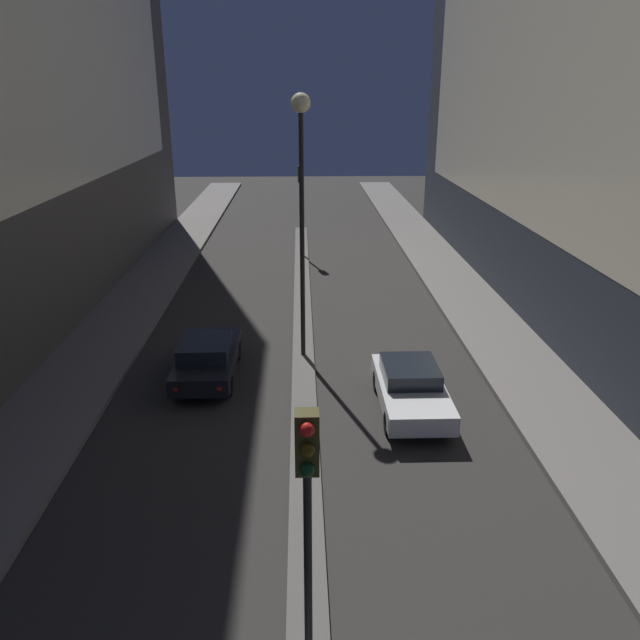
# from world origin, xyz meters

# --- Properties ---
(building_right) EXTENTS (6.01, 41.58, 22.49)m
(building_right) POSITION_xyz_m (11.93, 20.79, 11.25)
(building_right) COLOR #2D333D
(building_right) RESTS_ON ground
(median_strip) EXTENTS (0.77, 37.55, 0.11)m
(median_strip) POSITION_xyz_m (0.00, 19.78, 0.06)
(median_strip) COLOR #56544F
(median_strip) RESTS_ON ground
(traffic_light_near) EXTENTS (0.32, 0.42, 4.96)m
(traffic_light_near) POSITION_xyz_m (0.00, 3.53, 3.74)
(traffic_light_near) COLOR black
(traffic_light_near) RESTS_ON median_strip
(traffic_light_mid) EXTENTS (0.32, 0.42, 4.96)m
(traffic_light_mid) POSITION_xyz_m (0.00, 31.17, 3.74)
(traffic_light_mid) COLOR black
(traffic_light_mid) RESTS_ON median_strip
(street_lamp) EXTENTS (0.61, 0.61, 8.77)m
(street_lamp) POSITION_xyz_m (0.00, 16.85, 6.50)
(street_lamp) COLOR black
(street_lamp) RESTS_ON median_strip
(car_left_lane) EXTENTS (1.84, 4.46, 1.43)m
(car_left_lane) POSITION_xyz_m (-3.16, 15.28, 0.73)
(car_left_lane) COLOR black
(car_left_lane) RESTS_ON ground
(car_right_lane) EXTENTS (1.88, 4.30, 1.34)m
(car_right_lane) POSITION_xyz_m (3.16, 12.92, 0.70)
(car_right_lane) COLOR silver
(car_right_lane) RESTS_ON ground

